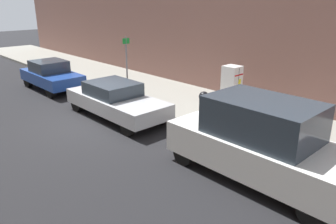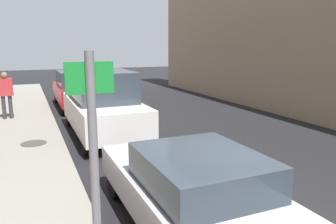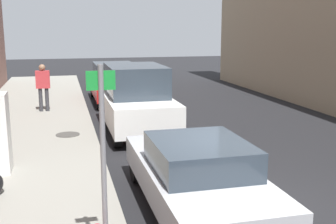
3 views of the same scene
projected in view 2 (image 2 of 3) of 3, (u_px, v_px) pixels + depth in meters
The scene contains 6 objects.
manhole_cover at pixel (34, 143), 9.34m from camera, with size 0.70×0.70×0.02m, color #47443F.
street_sign_post at pixel (96, 202), 2.61m from camera, with size 0.36×0.07×2.70m.
pedestrian_walking_far at pixel (6, 92), 12.36m from camera, with size 0.51×0.24×1.78m.
parked_sedan_silver at pixel (195, 192), 4.97m from camera, with size 1.81×4.61×1.38m.
parked_van_white at pixel (103, 104), 10.60m from camera, with size 1.97×4.78×2.12m.
parked_suv_red at pixel (78, 89), 15.62m from camera, with size 1.95×4.47×1.74m.
Camera 2 is at (-3.11, -3.85, 2.89)m, focal length 35.00 mm.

